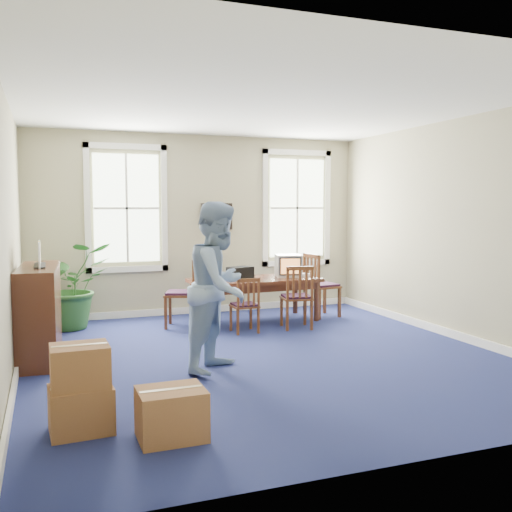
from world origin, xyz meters
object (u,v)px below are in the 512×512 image
object	(u,v)px
chair_near_left	(244,305)
conference_table	(255,300)
man	(220,286)
potted_plant	(70,285)
credenza	(39,309)
crt_tv	(288,266)
cardboard_boxes	(103,381)

from	to	relation	value
chair_near_left	conference_table	bearing A→B (deg)	-121.95
man	potted_plant	xyz separation A→B (m)	(-1.57, 3.02, -0.31)
credenza	crt_tv	bearing A→B (deg)	21.44
crt_tv	potted_plant	size ratio (longest dim) A/B	0.33
crt_tv	cardboard_boxes	size ratio (longest dim) A/B	0.33
chair_near_left	credenza	bearing A→B (deg)	9.14
cardboard_boxes	crt_tv	bearing A→B (deg)	48.30
man	credenza	world-z (taller)	man
chair_near_left	man	distance (m)	2.09
conference_table	chair_near_left	xyz separation A→B (m)	(-0.44, -0.73, 0.06)
conference_table	man	distance (m)	2.93
potted_plant	crt_tv	bearing A→B (deg)	-7.24
chair_near_left	man	xyz separation A→B (m)	(-0.93, -1.79, 0.57)
crt_tv	chair_near_left	xyz separation A→B (m)	(-1.07, -0.78, -0.49)
credenza	cardboard_boxes	size ratio (longest dim) A/B	1.15
conference_table	potted_plant	distance (m)	2.99
crt_tv	chair_near_left	size ratio (longest dim) A/B	0.53
potted_plant	conference_table	bearing A→B (deg)	-9.70
man	potted_plant	size ratio (longest dim) A/B	1.45
crt_tv	cardboard_boxes	distance (m)	5.22
crt_tv	man	xyz separation A→B (m)	(-1.99, -2.56, 0.08)
crt_tv	cardboard_boxes	world-z (taller)	crt_tv
crt_tv	man	size ratio (longest dim) A/B	0.23
conference_table	cardboard_boxes	xyz separation A→B (m)	(-2.82, -3.83, 0.04)
cardboard_boxes	chair_near_left	bearing A→B (deg)	52.40
conference_table	credenza	bearing A→B (deg)	-162.88
man	credenza	distance (m)	2.40
crt_tv	chair_near_left	bearing A→B (deg)	-130.65
conference_table	chair_near_left	bearing A→B (deg)	-124.20
conference_table	chair_near_left	distance (m)	0.85
conference_table	credenza	xyz separation A→B (m)	(-3.37, -1.25, 0.27)
conference_table	potted_plant	bearing A→B (deg)	167.07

